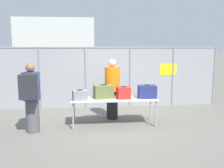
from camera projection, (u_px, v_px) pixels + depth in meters
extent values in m
plane|color=#605E56|center=(115.00, 126.00, 6.83)|extent=(120.00, 120.00, 0.00)
cylinder|color=gray|center=(40.00, 78.00, 8.54)|extent=(0.07, 0.07, 2.13)
cylinder|color=gray|center=(86.00, 77.00, 8.70)|extent=(0.07, 0.07, 2.13)
cylinder|color=gray|center=(130.00, 77.00, 8.85)|extent=(0.07, 0.07, 2.13)
cylinder|color=gray|center=(173.00, 76.00, 9.01)|extent=(0.07, 0.07, 2.13)
cylinder|color=gray|center=(214.00, 76.00, 9.16)|extent=(0.07, 0.07, 2.13)
cube|color=gray|center=(108.00, 77.00, 8.78)|extent=(7.84, 0.01, 2.13)
cube|color=gray|center=(108.00, 47.00, 8.61)|extent=(7.84, 0.04, 0.04)
cube|color=yellow|center=(168.00, 69.00, 8.94)|extent=(0.60, 0.01, 0.40)
cube|color=#B2B2AD|center=(114.00, 99.00, 6.81)|extent=(2.33, 0.71, 0.02)
cylinder|color=#99999E|center=(73.00, 116.00, 6.47)|extent=(0.04, 0.04, 0.72)
cylinder|color=#99999E|center=(156.00, 114.00, 6.69)|extent=(0.04, 0.04, 0.72)
cylinder|color=#99999E|center=(74.00, 110.00, 7.05)|extent=(0.04, 0.04, 0.72)
cylinder|color=#99999E|center=(150.00, 108.00, 7.27)|extent=(0.04, 0.04, 0.72)
cube|color=slate|center=(80.00, 95.00, 6.65)|extent=(0.43, 0.37, 0.25)
cube|color=black|center=(80.00, 90.00, 6.62)|extent=(0.15, 0.05, 0.02)
cube|color=#566033|center=(103.00, 92.00, 6.83)|extent=(0.57, 0.40, 0.36)
cube|color=black|center=(103.00, 85.00, 6.80)|extent=(0.16, 0.06, 0.02)
cube|color=red|center=(124.00, 93.00, 6.79)|extent=(0.38, 0.33, 0.31)
cube|color=black|center=(124.00, 87.00, 6.77)|extent=(0.14, 0.04, 0.02)
cube|color=navy|center=(147.00, 92.00, 6.88)|extent=(0.50, 0.35, 0.35)
cube|color=black|center=(147.00, 85.00, 6.85)|extent=(0.16, 0.03, 0.02)
cylinder|color=#4C4C51|center=(33.00, 116.00, 6.30)|extent=(0.33, 0.33, 0.83)
cylinder|color=navy|center=(31.00, 86.00, 6.18)|extent=(0.43, 0.43, 0.70)
sphere|color=brown|center=(30.00, 68.00, 6.11)|extent=(0.23, 0.23, 0.23)
cube|color=#232328|center=(28.00, 87.00, 5.84)|extent=(0.39, 0.24, 0.58)
cylinder|color=black|center=(112.00, 105.00, 7.46)|extent=(0.34, 0.34, 0.85)
cylinder|color=orange|center=(112.00, 79.00, 7.34)|extent=(0.44, 0.44, 0.71)
sphere|color=tan|center=(112.00, 63.00, 7.27)|extent=(0.23, 0.23, 0.23)
cube|color=white|center=(150.00, 83.00, 11.72)|extent=(3.25, 1.56, 0.51)
sphere|color=black|center=(142.00, 89.00, 10.85)|extent=(0.60, 0.60, 0.60)
sphere|color=black|center=(134.00, 83.00, 12.51)|extent=(0.60, 0.60, 0.60)
cylinder|color=#59595B|center=(103.00, 88.00, 11.53)|extent=(1.14, 0.06, 0.06)
cube|color=#B2B7B2|center=(58.00, 41.00, 35.51)|extent=(10.08, 9.13, 5.58)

